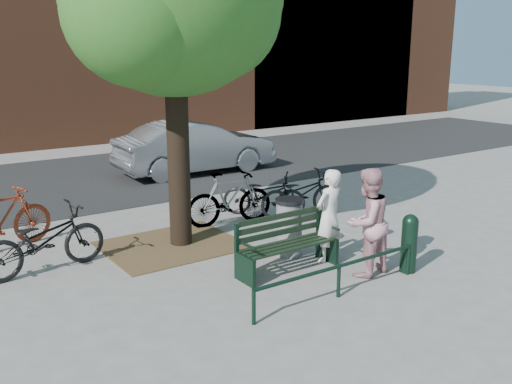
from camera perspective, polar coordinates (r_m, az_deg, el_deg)
ground at (r=9.40m, az=3.20°, el=-7.92°), size 90.00×90.00×0.00m
dirt_pit at (r=10.66m, az=-8.43°, el=-5.29°), size 2.40×2.00×0.02m
road at (r=16.65m, az=-15.05°, el=1.46°), size 40.00×7.00×0.01m
park_bench at (r=9.29m, az=2.94°, el=-5.03°), size 1.74×0.54×0.97m
guard_railing at (r=8.41m, az=8.30°, el=-7.83°), size 3.06×0.06×0.51m
person_left at (r=9.69m, az=7.29°, el=-2.34°), size 0.64×0.48×1.59m
person_right at (r=9.16m, az=11.05°, el=-2.99°), size 0.90×0.73×1.74m
bollard at (r=9.53m, az=15.08°, el=-4.78°), size 0.26×0.26×0.97m
litter_bin at (r=9.95m, az=3.33°, el=-3.49°), size 0.50×0.50×1.02m
bicycle_a at (r=9.80m, az=-20.51°, el=-4.55°), size 2.11×0.93×1.07m
bicycle_b at (r=11.13m, az=-24.17°, el=-2.53°), size 1.98×1.01×1.15m
bicycle_c at (r=12.33m, az=4.47°, el=-0.17°), size 1.95×1.03×0.98m
bicycle_d at (r=11.65m, az=-2.66°, el=-0.65°), size 1.91×0.82×1.11m
bicycle_e at (r=12.31m, az=0.81°, el=-0.23°), size 1.74×1.68×0.94m
parked_car at (r=16.63m, az=-6.06°, el=4.51°), size 4.66×1.75×1.52m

